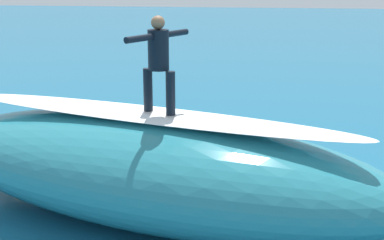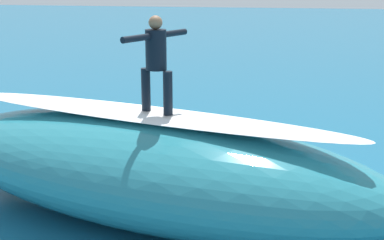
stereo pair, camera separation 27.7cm
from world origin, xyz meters
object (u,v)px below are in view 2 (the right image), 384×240
at_px(surfboard_paddling, 217,159).
at_px(surfer_paddling, 222,153).
at_px(surfer_riding, 156,57).
at_px(surfboard_riding, 157,115).
at_px(buoy_marker, 8,154).

height_order(surfboard_paddling, surfer_paddling, surfer_paddling).
bearing_deg(surfer_riding, surfboard_riding, -62.46).
relative_size(surfer_riding, buoy_marker, 1.80).
relative_size(surfboard_riding, surfboard_paddling, 1.12).
relative_size(surfer_riding, surfboard_paddling, 0.84).
relative_size(surfboard_paddling, buoy_marker, 2.16).
bearing_deg(surfer_riding, buoy_marker, -0.86).
distance_m(surfer_paddling, buoy_marker, 5.08).
bearing_deg(buoy_marker, surfboard_riding, 151.60).
distance_m(surfboard_riding, buoy_marker, 5.07).
distance_m(surfboard_riding, surfboard_paddling, 3.98).
xyz_separation_m(surfboard_riding, surfboard_paddling, (-0.64, -3.40, -1.97)).
relative_size(surfer_riding, surfer_paddling, 1.08).
bearing_deg(surfboard_riding, surfer_riding, 117.54).
bearing_deg(surfboard_riding, surfer_paddling, -74.98).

